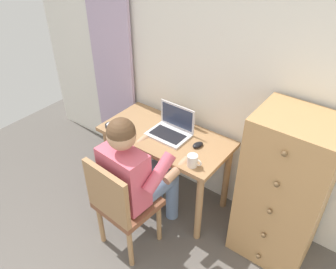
% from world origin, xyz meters
% --- Properties ---
extents(wall_back, '(4.80, 0.05, 2.50)m').
position_xyz_m(wall_back, '(0.00, 2.20, 1.25)').
color(wall_back, silver).
rests_on(wall_back, ground_plane).
extents(curtain_panel, '(0.52, 0.03, 2.22)m').
position_xyz_m(curtain_panel, '(-1.39, 2.13, 1.11)').
color(curtain_panel, '#B29EBC').
rests_on(curtain_panel, ground_plane).
extents(desk, '(1.11, 0.56, 0.72)m').
position_xyz_m(desk, '(-0.52, 1.85, 0.60)').
color(desk, '#9E754C').
rests_on(desk, ground_plane).
extents(dresser, '(0.56, 0.49, 1.24)m').
position_xyz_m(dresser, '(0.50, 1.91, 0.62)').
color(dresser, tan).
rests_on(dresser, ground_plane).
extents(chair, '(0.45, 0.43, 0.88)m').
position_xyz_m(chair, '(-0.45, 1.21, 0.49)').
color(chair, brown).
rests_on(chair, ground_plane).
extents(person_seated, '(0.55, 0.60, 1.19)m').
position_xyz_m(person_seated, '(-0.44, 1.39, 0.67)').
color(person_seated, '#6B84AD').
rests_on(person_seated, ground_plane).
extents(laptop, '(0.34, 0.25, 0.24)m').
position_xyz_m(laptop, '(-0.49, 1.89, 0.77)').
color(laptop, silver).
rests_on(laptop, desk).
extents(computer_mouse, '(0.08, 0.11, 0.03)m').
position_xyz_m(computer_mouse, '(-0.22, 1.87, 0.74)').
color(computer_mouse, black).
rests_on(computer_mouse, desk).
extents(desk_clock, '(0.09, 0.09, 0.03)m').
position_xyz_m(desk_clock, '(-0.97, 1.65, 0.74)').
color(desk_clock, black).
rests_on(desk_clock, desk).
extents(coffee_mug, '(0.12, 0.08, 0.09)m').
position_xyz_m(coffee_mug, '(-0.12, 1.65, 0.77)').
color(coffee_mug, silver).
rests_on(coffee_mug, desk).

